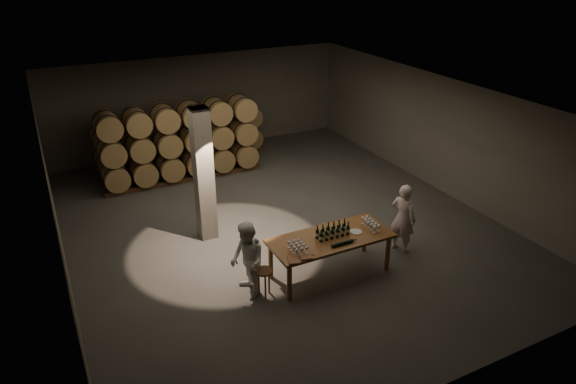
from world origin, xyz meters
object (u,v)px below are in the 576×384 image
tasting_table (331,241)px  person_woman (247,260)px  bottle_cluster (333,232)px  notebook_near (306,257)px  person_man (403,218)px  stool (264,275)px  plate (356,232)px

tasting_table → person_woman: (-1.83, 0.11, 0.01)m
person_woman → bottle_cluster: bearing=88.3°
bottle_cluster → person_woman: person_woman is taller
bottle_cluster → notebook_near: 1.00m
person_man → tasting_table: bearing=69.5°
stool → plate: bearing=0.0°
bottle_cluster → person_man: (1.90, 0.08, -0.19)m
plate → notebook_near: notebook_near is taller
tasting_table → bottle_cluster: bottle_cluster is taller
notebook_near → person_woman: size_ratio=0.14×
bottle_cluster → person_woman: bearing=177.0°
person_man → person_woman: size_ratio=1.03×
tasting_table → stool: size_ratio=4.38×
notebook_near → stool: bearing=163.0°
person_woman → stool: bearing=58.6°
bottle_cluster → notebook_near: size_ratio=3.17×
notebook_near → stool: notebook_near is taller
person_woman → person_man: bearing=91.0°
tasting_table → person_man: 1.95m
bottle_cluster → person_man: 1.91m
notebook_near → bottle_cluster: bearing=38.8°
tasting_table → plate: (0.58, -0.06, 0.11)m
bottle_cluster → plate: bottle_cluster is taller
notebook_near → tasting_table: bearing=39.5°
plate → person_woman: size_ratio=0.16×
plate → person_woman: (-2.41, 0.18, -0.10)m
plate → person_man: bearing=6.4°
notebook_near → person_man: 2.84m
bottle_cluster → person_man: bearing=2.3°
stool → person_woman: (-0.27, 0.18, 0.32)m
notebook_near → person_man: size_ratio=0.14×
plate → person_woman: bearing=175.8°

